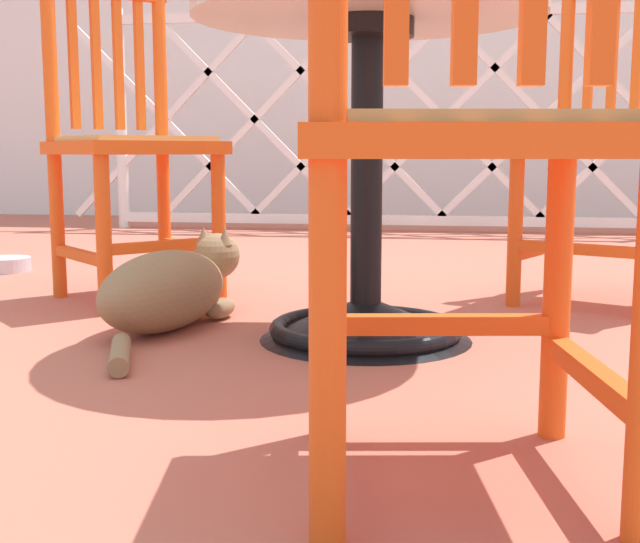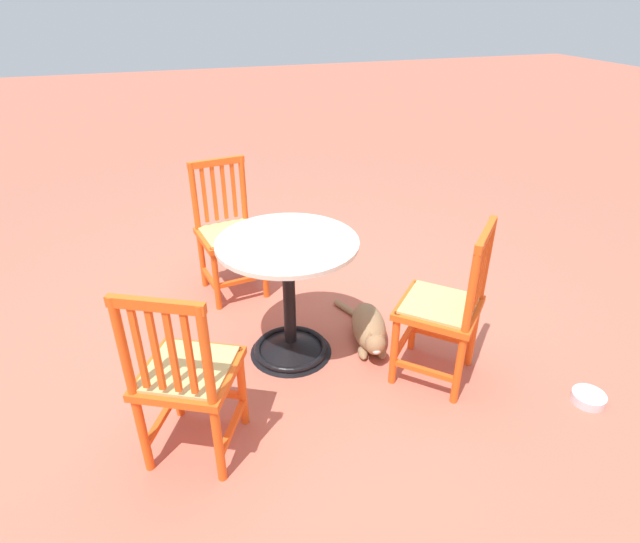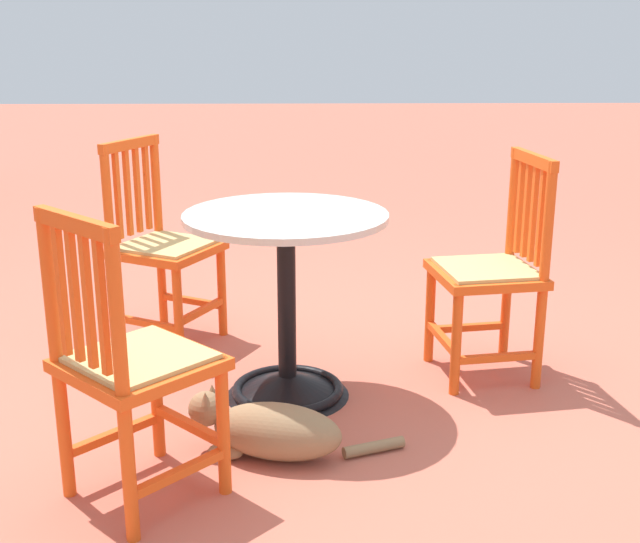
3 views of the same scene
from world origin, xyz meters
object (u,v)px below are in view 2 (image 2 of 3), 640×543
object	(u,v)px
cafe_table	(290,312)
orange_chair_tucked_in	(187,377)
pet_water_bowl	(588,398)
tabby_cat	(369,330)
orange_chair_by_planter	(229,234)
orange_chair_at_corner	(445,309)

from	to	relation	value
cafe_table	orange_chair_tucked_in	distance (m)	0.84
orange_chair_tucked_in	pet_water_bowl	world-z (taller)	orange_chair_tucked_in
cafe_table	tabby_cat	size ratio (longest dim) A/B	1.02
orange_chair_by_planter	orange_chair_tucked_in	distance (m)	1.45
cafe_table	orange_chair_tucked_in	world-z (taller)	orange_chair_tucked_in
pet_water_bowl	orange_chair_tucked_in	bearing A→B (deg)	-9.04
orange_chair_by_planter	tabby_cat	bearing A→B (deg)	127.13
orange_chair_tucked_in	pet_water_bowl	distance (m)	2.04
orange_chair_at_corner	pet_water_bowl	world-z (taller)	orange_chair_at_corner
cafe_table	pet_water_bowl	bearing A→B (deg)	147.12
orange_chair_by_planter	tabby_cat	distance (m)	1.16
cafe_table	orange_chair_by_planter	world-z (taller)	orange_chair_by_planter
tabby_cat	pet_water_bowl	bearing A→B (deg)	137.45
pet_water_bowl	cafe_table	bearing A→B (deg)	-32.88
cafe_table	orange_chair_by_planter	size ratio (longest dim) A/B	0.83
orange_chair_by_planter	orange_chair_tucked_in	size ratio (longest dim) A/B	1.00
orange_chair_at_corner	tabby_cat	size ratio (longest dim) A/B	1.22
orange_chair_tucked_in	tabby_cat	world-z (taller)	orange_chair_tucked_in
cafe_table	orange_chair_at_corner	distance (m)	0.86
orange_chair_tucked_in	cafe_table	bearing A→B (deg)	-136.85
tabby_cat	orange_chair_at_corner	bearing A→B (deg)	122.89
orange_chair_tucked_in	tabby_cat	xyz separation A→B (m)	(-1.08, -0.51, -0.34)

